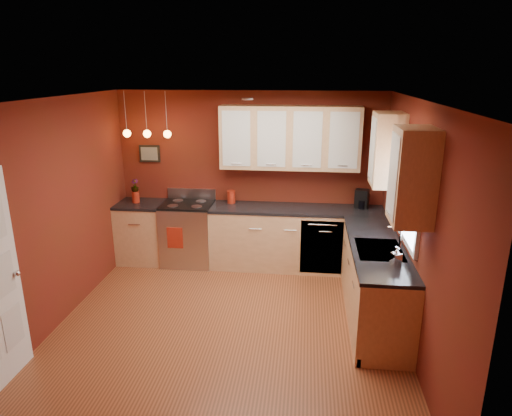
# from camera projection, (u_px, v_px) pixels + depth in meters

# --- Properties ---
(floor) EXTENTS (4.20, 4.20, 0.00)m
(floor) POSITION_uv_depth(u_px,v_px,m) (228.00, 327.00, 5.33)
(floor) COLOR #9B4E2D
(floor) RESTS_ON ground
(ceiling) EXTENTS (4.00, 4.20, 0.02)m
(ceiling) POSITION_uv_depth(u_px,v_px,m) (224.00, 100.00, 4.57)
(ceiling) COLOR silver
(ceiling) RESTS_ON wall_back
(wall_back) EXTENTS (4.00, 0.02, 2.60)m
(wall_back) POSITION_uv_depth(u_px,v_px,m) (250.00, 178.00, 6.95)
(wall_back) COLOR maroon
(wall_back) RESTS_ON floor
(wall_front) EXTENTS (4.00, 0.02, 2.60)m
(wall_front) POSITION_uv_depth(u_px,v_px,m) (170.00, 326.00, 2.96)
(wall_front) COLOR maroon
(wall_front) RESTS_ON floor
(wall_left) EXTENTS (0.02, 4.20, 2.60)m
(wall_left) POSITION_uv_depth(u_px,v_px,m) (52.00, 216.00, 5.17)
(wall_left) COLOR maroon
(wall_left) RESTS_ON floor
(wall_right) EXTENTS (0.02, 4.20, 2.60)m
(wall_right) POSITION_uv_depth(u_px,v_px,m) (416.00, 229.00, 4.74)
(wall_right) COLOR maroon
(wall_right) RESTS_ON floor
(base_cabinets_back_left) EXTENTS (0.70, 0.60, 0.90)m
(base_cabinets_back_left) POSITION_uv_depth(u_px,v_px,m) (143.00, 233.00, 7.09)
(base_cabinets_back_left) COLOR #DFAA77
(base_cabinets_back_left) RESTS_ON floor
(base_cabinets_back_right) EXTENTS (2.54, 0.60, 0.90)m
(base_cabinets_back_right) POSITION_uv_depth(u_px,v_px,m) (296.00, 239.00, 6.84)
(base_cabinets_back_right) COLOR #DFAA77
(base_cabinets_back_right) RESTS_ON floor
(base_cabinets_right) EXTENTS (0.60, 2.10, 0.90)m
(base_cabinets_right) POSITION_uv_depth(u_px,v_px,m) (374.00, 283.00, 5.45)
(base_cabinets_right) COLOR #DFAA77
(base_cabinets_right) RESTS_ON floor
(counter_back_left) EXTENTS (0.70, 0.62, 0.04)m
(counter_back_left) POSITION_uv_depth(u_px,v_px,m) (140.00, 204.00, 6.95)
(counter_back_left) COLOR black
(counter_back_left) RESTS_ON base_cabinets_back_left
(counter_back_right) EXTENTS (2.54, 0.62, 0.04)m
(counter_back_right) POSITION_uv_depth(u_px,v_px,m) (297.00, 209.00, 6.70)
(counter_back_right) COLOR black
(counter_back_right) RESTS_ON base_cabinets_back_right
(counter_right) EXTENTS (0.62, 2.10, 0.04)m
(counter_right) POSITION_uv_depth(u_px,v_px,m) (377.00, 246.00, 5.31)
(counter_right) COLOR black
(counter_right) RESTS_ON base_cabinets_right
(gas_range) EXTENTS (0.76, 0.64, 1.11)m
(gas_range) POSITION_uv_depth(u_px,v_px,m) (188.00, 233.00, 7.00)
(gas_range) COLOR #B8B9BD
(gas_range) RESTS_ON floor
(dishwasher_front) EXTENTS (0.60, 0.02, 0.80)m
(dishwasher_front) POSITION_uv_depth(u_px,v_px,m) (321.00, 247.00, 6.52)
(dishwasher_front) COLOR #B8B9BD
(dishwasher_front) RESTS_ON base_cabinets_back_right
(sink) EXTENTS (0.50, 0.70, 0.33)m
(sink) POSITION_uv_depth(u_px,v_px,m) (379.00, 251.00, 5.17)
(sink) COLOR #9A9A9F
(sink) RESTS_ON counter_right
(window) EXTENTS (0.06, 1.02, 1.22)m
(window) POSITION_uv_depth(u_px,v_px,m) (411.00, 186.00, 4.91)
(window) COLOR white
(window) RESTS_ON wall_right
(upper_cabinets_back) EXTENTS (2.00, 0.35, 0.90)m
(upper_cabinets_back) POSITION_uv_depth(u_px,v_px,m) (290.00, 138.00, 6.53)
(upper_cabinets_back) COLOR #DFAA77
(upper_cabinets_back) RESTS_ON wall_back
(upper_cabinets_right) EXTENTS (0.35, 1.95, 0.90)m
(upper_cabinets_right) POSITION_uv_depth(u_px,v_px,m) (398.00, 161.00, 4.88)
(upper_cabinets_right) COLOR #DFAA77
(upper_cabinets_right) RESTS_ON wall_right
(wall_picture) EXTENTS (0.32, 0.03, 0.26)m
(wall_picture) POSITION_uv_depth(u_px,v_px,m) (150.00, 154.00, 6.99)
(wall_picture) COLOR black
(wall_picture) RESTS_ON wall_back
(pendant_lights) EXTENTS (0.71, 0.11, 0.66)m
(pendant_lights) POSITION_uv_depth(u_px,v_px,m) (147.00, 133.00, 6.56)
(pendant_lights) COLOR #9A9A9F
(pendant_lights) RESTS_ON ceiling
(red_canister) EXTENTS (0.13, 0.13, 0.19)m
(red_canister) POSITION_uv_depth(u_px,v_px,m) (231.00, 197.00, 6.91)
(red_canister) COLOR #9F2211
(red_canister) RESTS_ON counter_back_right
(red_vase) EXTENTS (0.11, 0.11, 0.18)m
(red_vase) POSITION_uv_depth(u_px,v_px,m) (136.00, 197.00, 6.94)
(red_vase) COLOR #9F2211
(red_vase) RESTS_ON counter_back_left
(flowers) EXTENTS (0.13, 0.13, 0.21)m
(flowers) POSITION_uv_depth(u_px,v_px,m) (135.00, 186.00, 6.89)
(flowers) COLOR #9F2211
(flowers) RESTS_ON red_vase
(coffee_maker) EXTENTS (0.23, 0.22, 0.27)m
(coffee_maker) POSITION_uv_depth(u_px,v_px,m) (362.00, 199.00, 6.67)
(coffee_maker) COLOR black
(coffee_maker) RESTS_ON counter_back_right
(soap_pump) EXTENTS (0.12, 0.12, 0.21)m
(soap_pump) POSITION_uv_depth(u_px,v_px,m) (396.00, 256.00, 4.71)
(soap_pump) COLOR silver
(soap_pump) RESTS_ON counter_right
(dish_towel) EXTENTS (0.23, 0.02, 0.32)m
(dish_towel) POSITION_uv_depth(u_px,v_px,m) (175.00, 238.00, 6.69)
(dish_towel) COLOR #9F2211
(dish_towel) RESTS_ON gas_range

